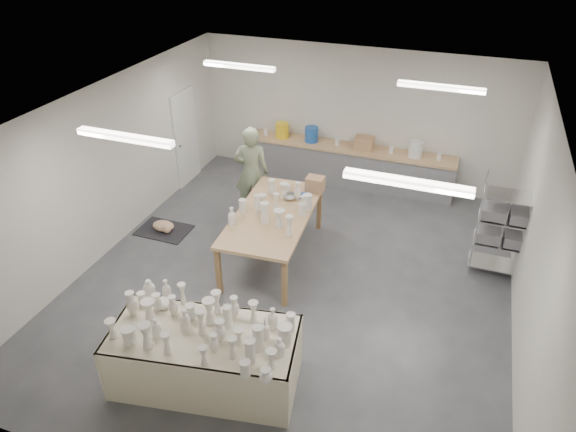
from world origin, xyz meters
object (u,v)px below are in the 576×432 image
at_px(work_table, 278,211).
at_px(potter, 252,172).
at_px(red_stool, 258,194).
at_px(drying_table, 205,355).

distance_m(work_table, potter, 1.55).
bearing_deg(red_stool, work_table, -55.13).
bearing_deg(work_table, drying_table, -91.39).
distance_m(drying_table, red_stool, 4.58).
relative_size(drying_table, potter, 1.35).
bearing_deg(red_stool, drying_table, -75.68).
height_order(drying_table, work_table, work_table).
distance_m(work_table, red_stool, 1.87).
height_order(potter, red_stool, potter).
height_order(work_table, red_stool, work_table).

